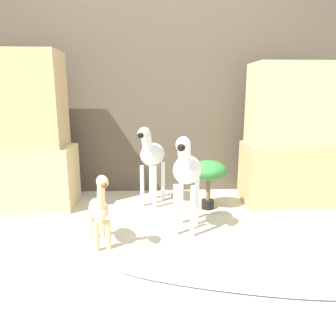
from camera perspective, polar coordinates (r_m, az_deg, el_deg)
ground_plane at (r=2.15m, az=-0.47°, el=-15.13°), size 14.00×14.00×0.00m
wall_back at (r=3.40m, az=-1.61°, el=14.37°), size 6.40×0.08×2.20m
rock_pillar_left at (r=3.16m, az=-24.20°, el=4.86°), size 0.88×0.46×1.36m
rock_pillar_right at (r=3.22m, az=21.06°, el=4.91°), size 0.88×0.46×1.27m
zebra_right at (r=2.36m, az=3.25°, el=-0.39°), size 0.28×0.47×0.74m
zebra_left at (r=2.97m, az=-2.91°, el=2.34°), size 0.31×0.47×0.74m
giraffe_figurine at (r=2.23m, az=-11.86°, el=-6.88°), size 0.22×0.42×0.53m
potted_palm_front at (r=2.89m, az=7.07°, el=-0.77°), size 0.31×0.31×0.44m
surfboard at (r=1.91m, az=10.38°, el=-18.81°), size 1.30×0.53×0.07m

